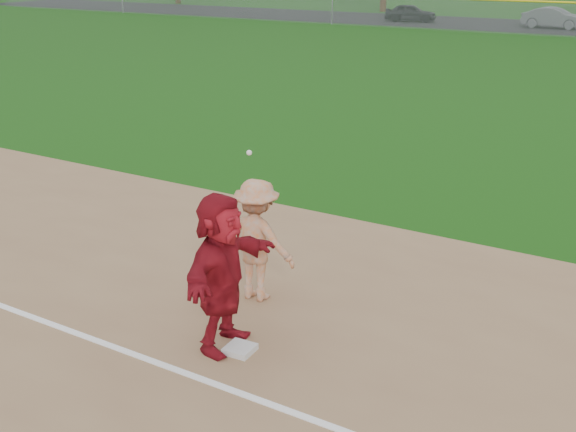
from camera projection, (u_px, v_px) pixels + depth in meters
The scene contains 7 objects.
ground at pixel (226, 346), 9.19m from camera, with size 160.00×160.00×0.00m, color #15480D.
foul_line at pixel (186, 374), 8.54m from camera, with size 60.00×0.10×0.01m, color white.
first_base at pixel (240, 349), 9.00m from camera, with size 0.34×0.34×0.08m, color silver.
base_runner at pixel (222, 272), 8.83m from camera, with size 1.88×0.60×2.03m, color maroon.
car_left at pixel (411, 13), 52.80m from camera, with size 1.49×3.71×1.26m, color black.
car_mid at pixel (554, 18), 47.97m from camera, with size 1.43×4.11×1.35m, color #56585E.
first_base_play at pixel (257, 240), 10.16m from camera, with size 1.17×0.93×2.36m.
Camera 1 is at (4.89, -6.46, 4.70)m, focal length 45.00 mm.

